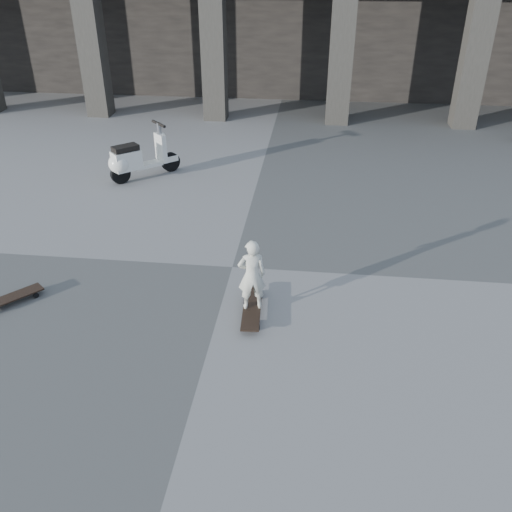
# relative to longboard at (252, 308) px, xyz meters

# --- Properties ---
(ground) EXTENTS (90.00, 90.00, 0.00)m
(ground) POSITION_rel_longboard_xyz_m (-0.47, 1.22, -0.09)
(ground) COLOR #4E4E4B
(ground) RESTS_ON ground
(longboard) EXTENTS (0.31, 1.09, 0.11)m
(longboard) POSITION_rel_longboard_xyz_m (0.00, 0.00, 0.00)
(longboard) COLOR black
(longboard) RESTS_ON ground
(skateboard_spare) EXTENTS (0.76, 0.84, 0.11)m
(skateboard_spare) POSITION_rel_longboard_xyz_m (-3.51, -0.15, -0.00)
(skateboard_spare) COLOR black
(skateboard_spare) RESTS_ON ground
(child) EXTENTS (0.43, 0.34, 1.06)m
(child) POSITION_rel_longboard_xyz_m (-0.00, 0.00, 0.55)
(child) COLOR silver
(child) RESTS_ON longboard
(scooter) EXTENTS (1.32, 1.27, 1.17)m
(scooter) POSITION_rel_longboard_xyz_m (-3.18, 4.68, 0.38)
(scooter) COLOR black
(scooter) RESTS_ON ground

